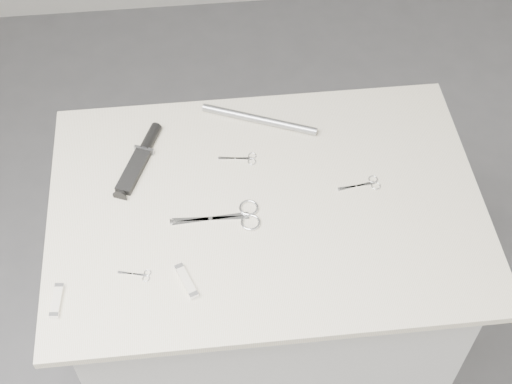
{
  "coord_description": "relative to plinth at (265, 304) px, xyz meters",
  "views": [
    {
      "loc": [
        -0.13,
        -1.0,
        2.22
      ],
      "look_at": [
        -0.02,
        0.03,
        0.92
      ],
      "focal_mm": 50.0,
      "sensor_mm": 36.0,
      "label": 1
    }
  ],
  "objects": [
    {
      "name": "embroidery_scissors_b",
      "position": [
        -0.04,
        0.14,
        0.47
      ],
      "size": [
        0.09,
        0.04,
        0.0
      ],
      "rotation": [
        0.0,
        0.0,
        -0.13
      ],
      "color": "white",
      "rests_on": "display_board"
    },
    {
      "name": "sheathed_knife",
      "position": [
        -0.29,
        0.17,
        0.48
      ],
      "size": [
        0.11,
        0.22,
        0.03
      ],
      "rotation": [
        0.0,
        0.0,
        1.18
      ],
      "color": "black",
      "rests_on": "display_board"
    },
    {
      "name": "ground",
      "position": [
        0.0,
        0.0,
        -0.46
      ],
      "size": [
        4.0,
        4.0,
        0.01
      ],
      "primitive_type": "cube",
      "color": "slate",
      "rests_on": "ground"
    },
    {
      "name": "pocket_knife_a",
      "position": [
        -0.46,
        -0.21,
        0.47
      ],
      "size": [
        0.02,
        0.08,
        0.01
      ],
      "rotation": [
        0.0,
        0.0,
        1.48
      ],
      "color": "silver",
      "rests_on": "display_board"
    },
    {
      "name": "embroidery_scissors_a",
      "position": [
        0.24,
        0.03,
        0.47
      ],
      "size": [
        0.1,
        0.04,
        0.0
      ],
      "rotation": [
        0.0,
        0.0,
        0.13
      ],
      "color": "white",
      "rests_on": "display_board"
    },
    {
      "name": "large_shears",
      "position": [
        -0.07,
        -0.03,
        0.47
      ],
      "size": [
        0.2,
        0.09,
        0.01
      ],
      "rotation": [
        0.0,
        0.0,
        0.0
      ],
      "color": "white",
      "rests_on": "display_board"
    },
    {
      "name": "display_board",
      "position": [
        0.0,
        0.0,
        0.46
      ],
      "size": [
        1.0,
        0.7,
        0.02
      ],
      "primitive_type": "cube",
      "color": "beige",
      "rests_on": "plinth"
    },
    {
      "name": "plinth",
      "position": [
        0.0,
        0.0,
        0.0
      ],
      "size": [
        0.9,
        0.6,
        0.9
      ],
      "primitive_type": "cube",
      "color": "silver",
      "rests_on": "ground"
    },
    {
      "name": "tiny_scissors",
      "position": [
        -0.29,
        -0.17,
        0.47
      ],
      "size": [
        0.07,
        0.03,
        0.0
      ],
      "rotation": [
        0.0,
        0.0,
        -0.24
      ],
      "color": "white",
      "rests_on": "display_board"
    },
    {
      "name": "pocket_knife_b",
      "position": [
        -0.19,
        -0.19,
        0.48
      ],
      "size": [
        0.05,
        0.09,
        0.01
      ],
      "rotation": [
        0.0,
        0.0,
        1.94
      ],
      "color": "silver",
      "rests_on": "display_board"
    },
    {
      "name": "metal_rail",
      "position": [
        0.01,
        0.26,
        0.48
      ],
      "size": [
        0.28,
        0.13,
        0.02
      ],
      "primitive_type": "cylinder",
      "rotation": [
        0.0,
        1.57,
        -0.4
      ],
      "color": "#989BA0",
      "rests_on": "display_board"
    }
  ]
}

